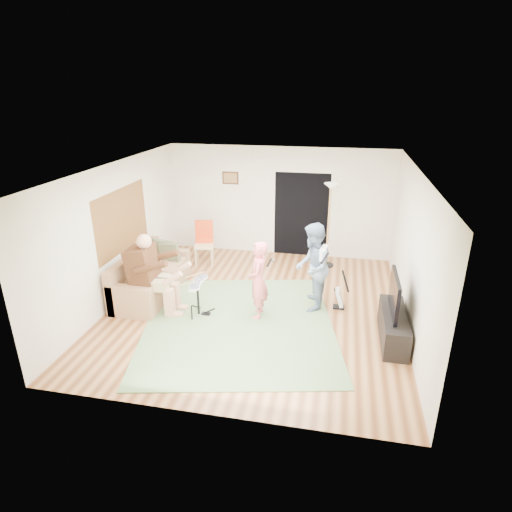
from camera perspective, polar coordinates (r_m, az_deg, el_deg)
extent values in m
plane|color=brown|center=(8.40, -0.04, -6.84)|extent=(6.00, 6.00, 0.00)
plane|color=white|center=(7.50, -0.04, 11.60)|extent=(6.00, 6.00, 0.00)
plane|color=brown|center=(8.90, -17.42, 4.60)|extent=(0.00, 2.05, 2.05)
plane|color=black|center=(10.69, 6.09, 5.46)|extent=(2.10, 0.00, 2.10)
cube|color=#3F2314|center=(10.79, -3.43, 10.35)|extent=(0.42, 0.03, 0.32)
cube|color=#597949|center=(7.85, -2.28, -9.02)|extent=(4.06, 4.35, 0.02)
cube|color=#9C724E|center=(9.09, -13.56, -3.64)|extent=(0.88, 1.76, 0.43)
cube|color=#9C724E|center=(9.16, -15.81, -2.15)|extent=(0.17, 2.17, 0.88)
cube|color=#9C724E|center=(9.87, -11.29, -0.78)|extent=(0.88, 0.21, 0.62)
cube|color=#9C724E|center=(8.27, -16.41, -5.88)|extent=(0.88, 0.21, 0.62)
cube|color=#492814|center=(8.22, -14.88, -1.19)|extent=(0.43, 0.56, 0.71)
sphere|color=tan|center=(8.02, -14.72, 1.87)|extent=(0.28, 0.28, 0.28)
cylinder|color=black|center=(8.08, -7.73, -5.65)|extent=(0.04, 0.04, 0.62)
cube|color=silver|center=(7.95, -7.84, -3.72)|extent=(0.12, 0.62, 0.04)
imported|color=#E5636B|center=(7.78, 0.31, -3.23)|extent=(0.39, 0.56, 1.47)
imported|color=slate|center=(8.10, 7.52, -1.50)|extent=(0.65, 0.83, 1.70)
cube|color=black|center=(8.54, 10.96, -6.69)|extent=(0.22, 0.18, 0.03)
cube|color=silver|center=(8.44, 11.06, -5.41)|extent=(0.17, 0.26, 0.34)
cylinder|color=black|center=(8.29, 11.85, -3.32)|extent=(0.18, 0.04, 0.45)
cylinder|color=black|center=(10.43, 9.29, -1.16)|extent=(0.36, 0.36, 0.03)
cylinder|color=#B3854C|center=(10.10, 9.62, 3.81)|extent=(0.05, 0.05, 1.89)
cone|color=white|center=(9.85, 9.97, 9.15)|extent=(0.31, 0.31, 0.13)
cube|color=beige|center=(10.28, -6.94, 1.38)|extent=(0.53, 0.53, 0.04)
cube|color=#E64418|center=(10.34, -6.68, 3.57)|extent=(0.43, 0.18, 0.44)
cube|color=black|center=(7.65, 17.83, -8.94)|extent=(0.40, 1.40, 0.50)
cube|color=black|center=(7.37, 17.98, -4.89)|extent=(0.06, 1.01, 0.64)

